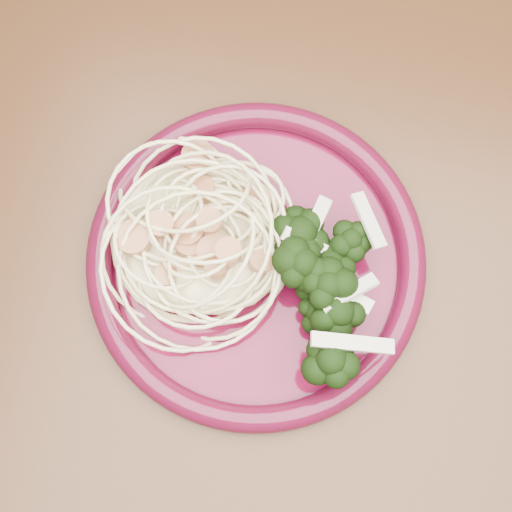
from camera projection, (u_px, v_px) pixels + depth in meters
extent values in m
plane|color=brown|center=(261.00, 347.00, 1.28)|extent=(3.50, 3.50, 0.00)
cube|color=#472814|center=(267.00, 227.00, 0.57)|extent=(1.20, 0.80, 0.04)
cylinder|color=#510821|center=(256.00, 262.00, 0.54)|extent=(0.29, 0.29, 0.01)
torus|color=#510D24|center=(256.00, 259.00, 0.53)|extent=(0.30, 0.30, 0.02)
ellipsoid|color=#F8EDB1|center=(202.00, 232.00, 0.53)|extent=(0.16, 0.15, 0.03)
ellipsoid|color=black|center=(325.00, 283.00, 0.51)|extent=(0.11, 0.15, 0.05)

